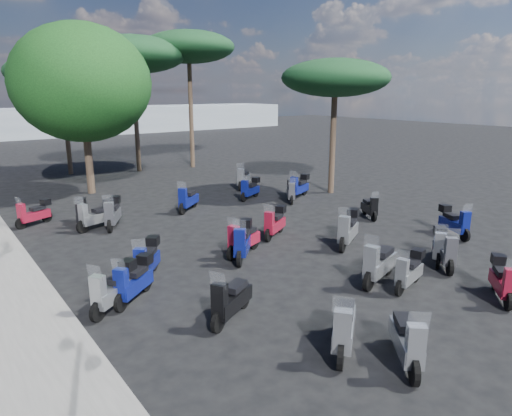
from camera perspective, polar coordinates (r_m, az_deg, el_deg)
ground at (r=13.65m, az=-2.00°, el=-6.60°), size 120.00×120.00×0.00m
scooter_1 at (r=9.18m, az=10.93°, el=-14.53°), size 1.47×1.21×1.43m
scooter_2 at (r=11.09m, az=-17.35°, el=-9.66°), size 1.44×1.09×1.32m
scooter_3 at (r=11.40m, az=-15.04°, el=-8.87°), size 1.37×1.13×1.29m
scooter_4 at (r=17.54m, az=-19.30°, el=-0.91°), size 1.61×0.79×1.33m
scooter_5 at (r=18.91m, az=-26.01°, el=-0.65°), size 1.41×0.81×1.20m
scooter_6 at (r=9.06m, az=18.38°, el=-15.58°), size 1.22×1.37×1.38m
scooter_7 at (r=10.15m, az=-3.19°, el=-11.50°), size 1.53×0.95×1.34m
scooter_8 at (r=12.59m, az=-13.44°, el=-6.46°), size 1.20×1.34×1.31m
scooter_9 at (r=13.96m, az=-1.67°, el=-4.08°), size 1.61×0.82×1.34m
scooter_10 at (r=17.52m, az=-17.46°, el=-0.70°), size 1.06×1.57×1.39m
scooter_11 at (r=18.33m, az=-20.97°, el=-0.60°), size 0.74×1.41×1.18m
scooter_13 at (r=12.29m, az=18.59°, el=-7.58°), size 1.48×0.62×1.20m
scooter_14 at (r=15.02m, az=11.43°, el=-2.69°), size 1.66×1.08×1.46m
scooter_15 at (r=13.64m, az=-1.65°, el=-4.26°), size 1.34×1.39×1.41m
scooter_16 at (r=19.25m, az=-8.51°, el=1.00°), size 1.42×1.16×1.38m
scooter_17 at (r=12.56m, az=28.47°, el=-8.05°), size 1.29×1.13×1.25m
scooter_18 at (r=14.07m, az=22.51°, el=-4.90°), size 1.29×1.32×1.34m
scooter_19 at (r=12.38m, az=15.10°, el=-6.82°), size 1.82×0.81×1.49m
scooter_20 at (r=15.69m, az=2.37°, el=-1.91°), size 1.46×0.97×1.29m
scooter_21 at (r=20.71m, az=4.38°, el=2.01°), size 1.03×1.29×1.21m
scooter_22 at (r=23.46m, az=-1.60°, el=3.62°), size 1.42×1.25×1.42m
scooter_24 at (r=14.44m, az=21.95°, el=-4.56°), size 1.47×0.97×1.32m
scooter_25 at (r=17.15m, az=23.54°, el=-1.69°), size 0.87×1.53×1.30m
scooter_26 at (r=18.54m, az=14.04°, el=-0.00°), size 0.87×1.33×1.18m
scooter_27 at (r=21.14m, az=-0.73°, el=2.35°), size 1.46×0.85×1.24m
scooter_28 at (r=21.55m, az=5.43°, el=2.65°), size 1.63×0.88×1.37m
broadleaf_tree at (r=23.45m, az=-20.95°, el=14.37°), size 6.42×6.42×7.98m
pine_0 at (r=29.35m, az=-15.26°, el=17.98°), size 6.35×6.35×8.08m
pine_1 at (r=30.32m, az=-8.41°, el=19.23°), size 5.72×5.72×8.54m
pine_2 at (r=29.58m, az=-23.23°, el=15.29°), size 6.13×6.13×7.00m
pine_3 at (r=22.40m, az=9.89°, el=15.68°), size 5.07×5.07×6.37m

